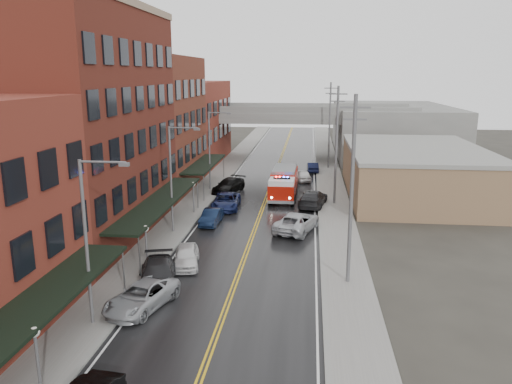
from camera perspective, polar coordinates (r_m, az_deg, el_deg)
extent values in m
cube|color=black|center=(47.42, 0.45, -2.70)|extent=(11.00, 160.00, 0.02)
cube|color=slate|center=(48.65, -8.14, -2.34)|extent=(3.00, 160.00, 0.15)
cube|color=slate|center=(47.26, 9.30, -2.86)|extent=(3.00, 160.00, 0.15)
cube|color=gray|center=(48.28, -6.24, -2.41)|extent=(0.30, 160.00, 0.15)
cube|color=gray|center=(47.19, 7.30, -2.81)|extent=(0.30, 160.00, 0.15)
cube|color=#572317|center=(42.50, -18.83, 7.07)|extent=(9.00, 20.00, 18.00)
cube|color=maroon|center=(58.89, -11.57, 7.61)|extent=(9.00, 15.00, 15.00)
cube|color=maroon|center=(75.82, -7.50, 7.87)|extent=(9.00, 20.00, 12.00)
cube|color=#8A6C4A|center=(57.49, 17.59, 2.08)|extent=(14.00, 22.00, 5.00)
cube|color=slate|center=(86.86, 15.20, 6.88)|extent=(18.00, 30.00, 8.00)
cube|color=black|center=(24.96, -23.94, -11.86)|extent=(2.60, 16.00, 0.18)
cylinder|color=slate|center=(31.32, -14.88, -8.94)|extent=(0.10, 0.10, 3.00)
cube|color=black|center=(41.45, -10.91, -1.04)|extent=(2.60, 18.00, 0.18)
cylinder|color=slate|center=(33.75, -13.18, -7.18)|extent=(0.10, 0.10, 3.00)
cylinder|color=slate|center=(49.58, -6.68, -0.30)|extent=(0.10, 0.10, 3.00)
cube|color=black|center=(58.02, -5.89, 3.24)|extent=(2.60, 13.00, 0.18)
cylinder|color=slate|center=(52.23, -6.00, 0.42)|extent=(0.10, 0.10, 3.00)
cylinder|color=slate|center=(63.96, -3.71, 2.86)|extent=(0.10, 0.10, 3.00)
cylinder|color=#59595B|center=(23.65, -23.64, -17.66)|extent=(0.14, 0.14, 2.80)
sphere|color=silver|center=(22.94, -24.00, -14.43)|extent=(0.44, 0.44, 0.44)
cylinder|color=#59595B|center=(35.22, -12.40, -6.44)|extent=(0.14, 0.14, 2.80)
sphere|color=silver|center=(34.75, -12.52, -4.11)|extent=(0.44, 0.44, 0.44)
cylinder|color=#59595B|center=(48.10, -7.16, -0.86)|extent=(0.14, 0.14, 2.80)
sphere|color=silver|center=(47.75, -7.21, 0.88)|extent=(0.44, 0.44, 0.44)
cylinder|color=#59595B|center=(27.36, -18.82, -5.80)|extent=(0.18, 0.18, 9.00)
cylinder|color=#59595B|center=(25.81, -17.13, 3.30)|extent=(2.40, 0.12, 0.12)
cube|color=#59595B|center=(25.41, -14.83, 3.07)|extent=(0.50, 0.22, 0.18)
cylinder|color=#59595B|center=(41.85, -9.69, 1.26)|extent=(0.18, 0.18, 9.00)
cylinder|color=#59595B|center=(40.85, -8.30, 7.27)|extent=(2.40, 0.12, 0.12)
cube|color=#59595B|center=(40.60, -6.78, 7.14)|extent=(0.50, 0.22, 0.18)
cylinder|color=#59595B|center=(57.15, -5.34, 4.62)|extent=(0.18, 0.18, 9.00)
cylinder|color=#59595B|center=(56.42, -4.23, 9.03)|extent=(2.40, 0.12, 0.12)
cube|color=#59595B|center=(56.24, -3.11, 8.93)|extent=(0.50, 0.22, 0.18)
cylinder|color=#59595B|center=(31.27, 10.87, -0.09)|extent=(0.24, 0.24, 12.00)
cube|color=#59595B|center=(30.50, 11.30, 9.46)|extent=(1.80, 0.12, 0.12)
cube|color=#59595B|center=(30.56, 11.24, 8.15)|extent=(1.40, 0.12, 0.12)
cylinder|color=#59595B|center=(50.90, 9.16, 5.14)|extent=(0.24, 0.24, 12.00)
cube|color=#59595B|center=(50.43, 9.38, 10.99)|extent=(1.80, 0.12, 0.12)
cube|color=#59595B|center=(50.47, 9.35, 10.20)|extent=(1.40, 0.12, 0.12)
cylinder|color=#59595B|center=(70.74, 8.40, 7.45)|extent=(0.24, 0.24, 12.00)
cube|color=#59595B|center=(70.40, 8.55, 11.66)|extent=(1.80, 0.12, 0.12)
cube|color=#59595B|center=(70.43, 8.53, 11.09)|extent=(1.40, 0.12, 0.12)
cube|color=slate|center=(77.73, 2.87, 8.65)|extent=(40.00, 10.00, 1.50)
cube|color=slate|center=(79.53, -5.14, 6.00)|extent=(1.60, 8.00, 6.00)
cube|color=slate|center=(78.26, 10.94, 5.70)|extent=(1.60, 8.00, 6.00)
cube|color=#9B1207|center=(55.29, 3.29, 1.36)|extent=(2.78, 5.92, 2.24)
cube|color=#9B1207|center=(51.31, 2.95, 0.05)|extent=(2.72, 2.82, 1.60)
cube|color=silver|center=(51.08, 2.96, 1.22)|extent=(2.58, 2.61, 0.53)
cube|color=black|center=(51.45, 2.97, 0.46)|extent=(2.72, 1.76, 0.85)
cube|color=slate|center=(55.04, 3.31, 2.67)|extent=(2.50, 5.49, 0.32)
cube|color=black|center=(51.01, 2.97, 1.60)|extent=(1.71, 0.33, 0.15)
sphere|color=#FF0C0C|center=(51.03, 2.31, 1.72)|extent=(0.21, 0.21, 0.21)
sphere|color=#1933FF|center=(50.95, 3.63, 1.68)|extent=(0.21, 0.21, 0.21)
cylinder|color=black|center=(51.50, 1.63, -0.80)|extent=(1.07, 0.39, 1.07)
cylinder|color=black|center=(51.33, 4.24, -0.88)|extent=(1.07, 0.39, 1.07)
cylinder|color=black|center=(55.11, 2.02, 0.14)|extent=(1.07, 0.39, 1.07)
cylinder|color=black|center=(54.95, 4.45, 0.07)|extent=(1.07, 0.39, 1.07)
cylinder|color=black|center=(57.70, 2.26, 0.75)|extent=(1.07, 0.39, 1.07)
cylinder|color=black|center=(57.55, 4.59, 0.68)|extent=(1.07, 0.39, 1.07)
imported|color=#9CA0A4|center=(29.90, -12.91, -11.54)|extent=(3.77, 5.68, 1.45)
imported|color=black|center=(32.48, -11.14, -9.25)|extent=(3.58, 5.86, 1.59)
imported|color=silver|center=(35.47, -7.96, -7.28)|extent=(2.46, 4.45, 1.43)
imported|color=#0E1A34|center=(44.80, -5.13, -2.84)|extent=(1.62, 4.15, 1.35)
imported|color=#121A45|center=(49.74, -3.43, -1.06)|extent=(2.77, 5.59, 1.52)
imported|color=black|center=(56.65, -3.13, 0.75)|extent=(3.69, 5.75, 1.55)
imported|color=#B1B4BA|center=(42.78, 4.66, -3.43)|extent=(4.33, 6.39, 1.63)
imported|color=#242426|center=(50.82, 6.52, -0.73)|extent=(3.33, 6.05, 1.66)
imported|color=silver|center=(62.78, 5.31, 1.91)|extent=(2.63, 4.53, 1.45)
imported|color=black|center=(68.67, 6.49, 2.84)|extent=(1.67, 4.21, 1.36)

